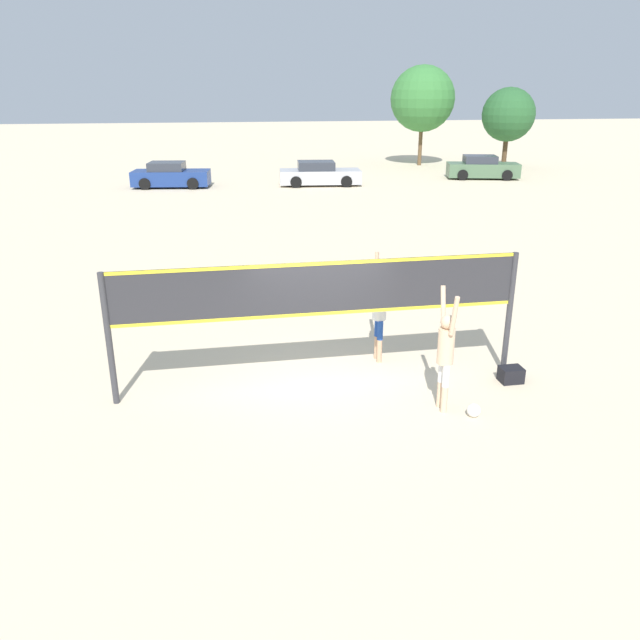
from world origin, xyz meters
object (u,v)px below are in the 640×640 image
Objects in this scene: parked_car_mid at (171,176)px; parked_car_far at (319,174)px; player_blocker at (380,306)px; gear_bag at (511,375)px; volleyball at (474,410)px; tree_right_cluster at (508,115)px; player_spiker at (446,349)px; tree_left_cluster at (423,99)px; parked_car_near at (482,168)px; volleyball_net at (320,299)px.

parked_car_mid reaches higher than parked_car_far.
player_blocker reaches higher than gear_bag.
tree_right_cluster is (16.26, 32.51, 3.47)m from volleyball.
tree_left_cluster reaches higher than player_spiker.
player_blocker is 0.48× the size of parked_car_near.
tree_left_cluster reaches higher than player_blocker.
player_spiker is at bearing -101.10° from parked_car_near.
player_spiker reaches higher than gear_bag.
player_spiker is 36.32m from tree_right_cluster.
tree_left_cluster is (11.73, 35.47, 3.44)m from player_spiker.
volleyball_net is at bearing 172.55° from gear_bag.
player_blocker is 0.32× the size of tree_left_cluster.
player_blocker is 25.87m from parked_car_mid.
parked_car_mid is 0.83× the size of tree_right_cluster.
gear_bag is 0.08× the size of tree_right_cluster.
parked_car_near is 10.46m from parked_car_far.
tree_left_cluster is (10.04, 34.67, 4.43)m from gear_bag.
parked_car_near reaches higher than gear_bag.
player_blocker is 34.62m from tree_right_cluster.
tree_left_cluster is (9.00, 8.62, 3.96)m from parked_car_far.
tree_left_cluster is (17.39, 7.89, 3.94)m from parked_car_mid.
volleyball_net is 1.09× the size of tree_left_cluster.
tree_left_cluster is (-1.42, 7.67, 3.94)m from parked_car_near.
parked_car_near is (15.06, 26.53, -1.08)m from volleyball_net.
tree_right_cluster is at bearing 58.93° from volleyball_net.
player_blocker is at bearing -103.93° from parked_car_near.
player_spiker is 0.40× the size of tree_right_cluster.
volleyball_net reaches higher than parked_car_far.
volleyball_net is at bearing 56.44° from player_spiker.
player_blocker is at bearing 13.37° from player_spiker.
tree_left_cluster is at bearing 68.25° from volleyball_net.
parked_car_near is 0.67× the size of tree_left_cluster.
volleyball_net is 30.53m from parked_car_near.
tree_right_cluster reaches higher than player_spiker.
volleyball is 36.51m from tree_right_cluster.
parked_car_far is (1.05, 26.05, 0.47)m from gear_bag.
player_spiker is 9.24× the size of volleyball.
player_spiker is at bearing -117.44° from tree_right_cluster.
player_blocker is 0.41× the size of tree_right_cluster.
parked_car_far is at bearing 87.70° from gear_bag.
gear_bag is 36.37m from tree_left_cluster.
parked_car_far is at bearing 2.75° from parked_car_mid.
parked_car_near is at bearing -79.52° from tree_left_cluster.
parked_car_far is at bearing 79.71° from volleyball_net.
parked_car_mid is at bearing 102.33° from volleyball.
volleyball_net is at bearing -94.26° from parked_car_far.
player_spiker is 30.76m from parked_car_near.
player_spiker is 0.32× the size of tree_left_cluster.
parked_car_mid is at bearing -165.12° from parked_car_near.
volleyball is 0.05× the size of parked_car_far.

